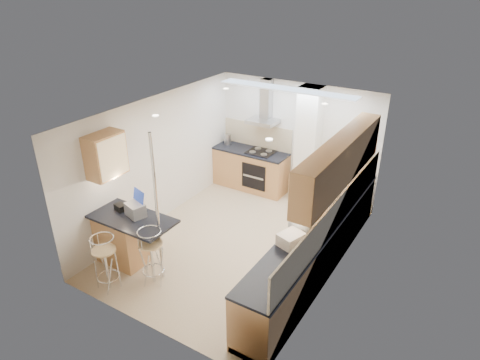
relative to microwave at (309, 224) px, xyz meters
The scene contains 16 objects.
ground 1.85m from the microwave, 167.33° to the left, with size 4.80×4.80×0.00m, color tan.
room_shell 1.43m from the microwave, 148.48° to the left, with size 3.64×4.84×2.51m.
right_counter 0.69m from the microwave, 86.18° to the left, with size 0.63×4.40×0.92m.
back_counter 3.49m from the microwave, 134.95° to the left, with size 1.70×0.63×0.92m.
peninsula 2.89m from the microwave, 156.76° to the right, with size 1.47×0.72×0.94m.
microwave is the anchor object (origin of this frame).
laptop 2.77m from the microwave, 158.05° to the right, with size 0.32×0.24×0.22m, color #A2A6AA.
bag 3.09m from the microwave, 160.52° to the right, with size 0.19×0.14×0.11m, color black.
bar_stool_near 3.17m from the microwave, 145.38° to the right, with size 0.39×0.39×0.94m, color tan, non-canonical shape.
bar_stool_end 2.50m from the microwave, 147.96° to the right, with size 0.39×0.39×0.97m, color tan, non-canonical shape.
jar_a 1.22m from the microwave, 91.22° to the left, with size 0.12×0.12×0.16m, color beige.
jar_b 1.01m from the microwave, 77.63° to the left, with size 0.11×0.11×0.15m, color beige.
jar_c 0.32m from the microwave, 94.47° to the left, with size 0.14×0.14×0.20m, color #B4B390.
jar_d 0.31m from the microwave, 101.74° to the right, with size 0.10×0.10×0.14m, color white.
bread_bin 0.44m from the microwave, 101.80° to the right, with size 0.28×0.35×0.19m, color beige.
kettle 3.97m from the microwave, 141.05° to the left, with size 0.16×0.16×0.24m, color #ACAEB1.
Camera 1 is at (3.48, -5.57, 4.50)m, focal length 32.00 mm.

